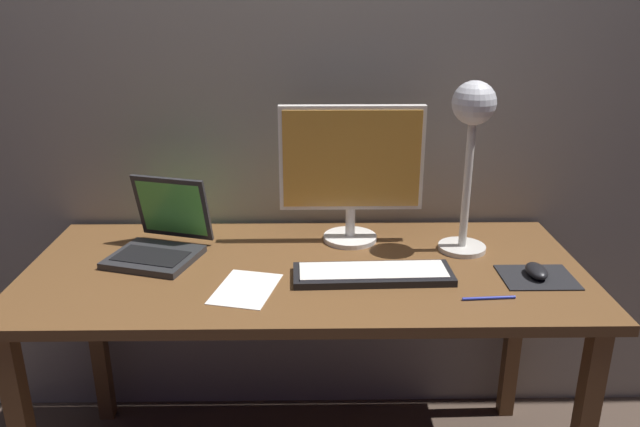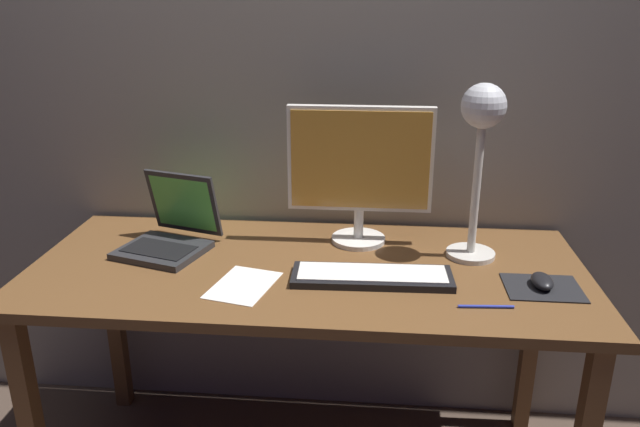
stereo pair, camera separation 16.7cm
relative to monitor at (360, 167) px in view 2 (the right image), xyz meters
name	(u,v)px [view 2 (the right image)]	position (x,y,z in m)	size (l,w,h in m)	color
back_wall	(320,54)	(-0.14, 0.20, 0.32)	(4.80, 0.06, 2.60)	gray
desk	(307,290)	(-0.14, -0.20, -0.32)	(1.60, 0.70, 0.74)	brown
monitor	(360,167)	(0.00, 0.00, 0.00)	(0.44, 0.17, 0.43)	silver
keyboard_main	(372,276)	(0.05, -0.27, -0.23)	(0.44, 0.15, 0.03)	black
laptop	(172,227)	(-0.57, -0.09, -0.18)	(0.31, 0.32, 0.22)	#28282B
desk_lamp	(481,133)	(0.34, -0.08, 0.13)	(0.14, 0.14, 0.51)	beige
mousepad	(543,288)	(0.50, -0.28, -0.24)	(0.20, 0.16, 0.00)	black
mouse	(542,281)	(0.50, -0.28, -0.22)	(0.06, 0.10, 0.03)	black
paper_sheet_near_mouse	(243,285)	(-0.30, -0.34, -0.24)	(0.15, 0.21, 0.00)	white
pen	(486,307)	(0.33, -0.41, -0.24)	(0.01, 0.01, 0.14)	#2633A5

